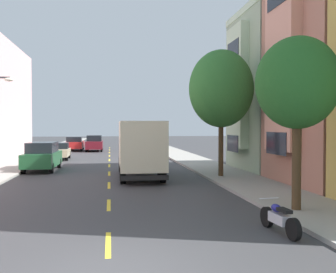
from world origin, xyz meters
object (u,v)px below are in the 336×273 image
(street_tree_nearest, at_px, (297,84))
(moving_burgundy_sedan, at_px, (94,143))
(parked_wagon_charcoal, at_px, (137,140))
(parked_suv_forest, at_px, (42,156))
(parked_motorcycle, at_px, (279,219))
(street_tree_second, at_px, (221,89))
(parked_pickup_orange, at_px, (148,145))
(parked_pickup_red, at_px, (75,144))
(delivery_box_truck, at_px, (140,146))
(parked_hatchback_champagne, at_px, (59,151))

(street_tree_nearest, height_order, moving_burgundy_sedan, street_tree_nearest)
(street_tree_nearest, relative_size, parked_wagon_charcoal, 1.26)
(parked_suv_forest, height_order, parked_motorcycle, parked_suv_forest)
(street_tree_second, relative_size, parked_pickup_orange, 1.36)
(parked_pickup_orange, relative_size, parked_motorcycle, 2.60)
(parked_pickup_red, height_order, parked_motorcycle, parked_pickup_red)
(street_tree_second, height_order, parked_suv_forest, street_tree_second)
(parked_suv_forest, relative_size, moving_burgundy_sedan, 1.01)
(delivery_box_truck, height_order, parked_wagon_charcoal, delivery_box_truck)
(parked_wagon_charcoal, bearing_deg, moving_burgundy_sedan, -113.15)
(moving_burgundy_sedan, bearing_deg, parked_pickup_red, 148.10)
(moving_burgundy_sedan, bearing_deg, parked_suv_forest, -97.47)
(parked_pickup_orange, xyz_separation_m, moving_burgundy_sedan, (-6.30, 1.62, 0.16))
(parked_hatchback_champagne, height_order, parked_pickup_orange, parked_pickup_orange)
(parked_motorcycle, bearing_deg, street_tree_nearest, 53.86)
(parked_suv_forest, bearing_deg, street_tree_second, -27.01)
(parked_motorcycle, bearing_deg, delivery_box_truck, 103.31)
(street_tree_second, bearing_deg, street_tree_nearest, -90.00)
(street_tree_nearest, height_order, parked_pickup_orange, street_tree_nearest)
(parked_motorcycle, bearing_deg, moving_burgundy_sedan, 99.91)
(parked_hatchback_champagne, relative_size, parked_motorcycle, 1.97)
(parked_suv_forest, relative_size, parked_hatchback_champagne, 1.20)
(parked_pickup_red, xyz_separation_m, parked_motorcycle, (8.99, -39.01, -0.42))
(parked_hatchback_champagne, bearing_deg, parked_pickup_orange, 47.84)
(street_tree_nearest, height_order, street_tree_second, street_tree_second)
(parked_suv_forest, height_order, parked_pickup_orange, parked_suv_forest)
(street_tree_second, relative_size, parked_hatchback_champagne, 1.80)
(delivery_box_truck, bearing_deg, moving_burgundy_sedan, 98.19)
(street_tree_nearest, height_order, parked_suv_forest, street_tree_nearest)
(parked_pickup_red, distance_m, moving_burgundy_sedan, 2.88)
(parked_wagon_charcoal, bearing_deg, delivery_box_truck, -93.64)
(street_tree_nearest, xyz_separation_m, delivery_box_truck, (-4.60, 10.21, -2.59))
(parked_wagon_charcoal, bearing_deg, parked_pickup_orange, -89.28)
(parked_wagon_charcoal, height_order, moving_burgundy_sedan, moving_burgundy_sedan)
(parked_pickup_orange, relative_size, moving_burgundy_sedan, 1.11)
(delivery_box_truck, xyz_separation_m, parked_suv_forest, (-6.28, 4.54, -0.88))
(parked_pickup_orange, height_order, moving_burgundy_sedan, moving_burgundy_sedan)
(parked_hatchback_champagne, bearing_deg, parked_motorcycle, -70.42)
(street_tree_nearest, bearing_deg, parked_pickup_red, 106.15)
(parked_wagon_charcoal, bearing_deg, street_tree_second, -87.01)
(parked_wagon_charcoal, relative_size, moving_burgundy_sedan, 0.99)
(parked_hatchback_champagne, distance_m, parked_pickup_orange, 13.38)
(parked_wagon_charcoal, distance_m, parked_pickup_orange, 15.88)
(parked_motorcycle, bearing_deg, parked_hatchback_champagne, 109.58)
(parked_hatchback_champagne, bearing_deg, parked_suv_forest, -90.02)
(delivery_box_truck, height_order, parked_hatchback_champagne, delivery_box_truck)
(street_tree_second, height_order, moving_burgundy_sedan, street_tree_second)
(delivery_box_truck, distance_m, parked_hatchback_champagne, 14.91)
(parked_motorcycle, bearing_deg, parked_pickup_orange, 90.40)
(street_tree_second, bearing_deg, parked_pickup_red, 111.13)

